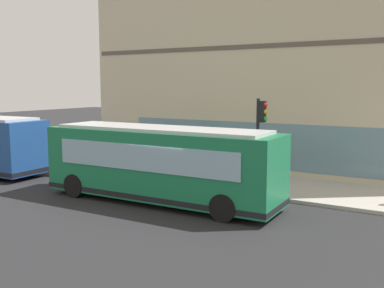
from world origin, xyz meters
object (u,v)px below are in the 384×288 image
(traffic_light_near_corner, at_px, (260,127))
(pedestrian_by_light_pole, at_px, (101,152))
(newspaper_vending_box, at_px, (203,162))
(city_bus_nearside, at_px, (160,164))
(fire_hydrant, at_px, (248,167))

(traffic_light_near_corner, relative_size, pedestrian_by_light_pole, 2.20)
(newspaper_vending_box, bearing_deg, city_bus_nearside, -167.11)
(newspaper_vending_box, bearing_deg, fire_hydrant, -82.31)
(city_bus_nearside, height_order, fire_hydrant, city_bus_nearside)
(pedestrian_by_light_pole, bearing_deg, newspaper_vending_box, -56.91)
(pedestrian_by_light_pole, xyz_separation_m, newspaper_vending_box, (3.01, -4.62, -0.61))
(fire_hydrant, bearing_deg, city_bus_nearside, 170.60)
(city_bus_nearside, relative_size, newspaper_vending_box, 11.20)
(traffic_light_near_corner, xyz_separation_m, fire_hydrant, (3.46, 2.02, -2.44))
(newspaper_vending_box, bearing_deg, pedestrian_by_light_pole, 123.09)
(city_bus_nearside, distance_m, pedestrian_by_light_pole, 6.82)
(city_bus_nearside, xyz_separation_m, traffic_light_near_corner, (3.05, -3.10, 1.40))
(fire_hydrant, relative_size, pedestrian_by_light_pole, 0.40)
(city_bus_nearside, height_order, pedestrian_by_light_pole, city_bus_nearside)
(city_bus_nearside, bearing_deg, newspaper_vending_box, 12.89)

